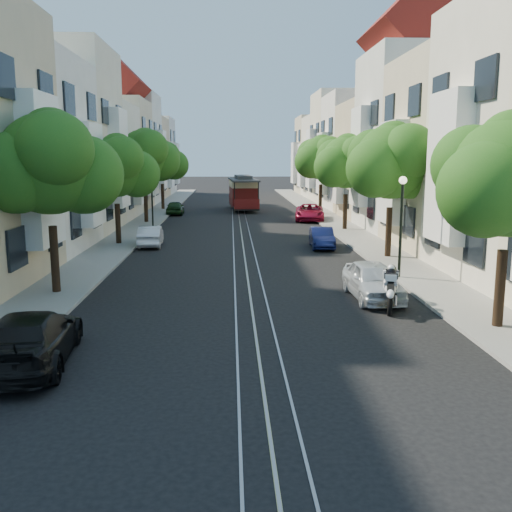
{
  "coord_description": "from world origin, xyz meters",
  "views": [
    {
      "loc": [
        -0.68,
        -18.98,
        5.07
      ],
      "look_at": [
        0.28,
        2.95,
        1.23
      ],
      "focal_mm": 40.0,
      "sensor_mm": 36.0,
      "label": 1
    }
  ],
  "objects": [
    {
      "name": "ground",
      "position": [
        0.0,
        28.0,
        0.0
      ],
      "size": [
        200.0,
        200.0,
        0.0
      ],
      "primitive_type": "plane",
      "color": "black",
      "rests_on": "ground"
    },
    {
      "name": "sidewalk_east",
      "position": [
        7.25,
        28.0,
        0.06
      ],
      "size": [
        2.5,
        80.0,
        0.12
      ],
      "primitive_type": "cube",
      "color": "gray",
      "rests_on": "ground"
    },
    {
      "name": "sidewalk_west",
      "position": [
        -7.25,
        28.0,
        0.06
      ],
      "size": [
        2.5,
        80.0,
        0.12
      ],
      "primitive_type": "cube",
      "color": "gray",
      "rests_on": "ground"
    },
    {
      "name": "rail_left",
      "position": [
        -0.55,
        28.0,
        0.01
      ],
      "size": [
        0.06,
        80.0,
        0.02
      ],
      "primitive_type": "cube",
      "color": "gray",
      "rests_on": "ground"
    },
    {
      "name": "rail_slot",
      "position": [
        0.0,
        28.0,
        0.01
      ],
      "size": [
        0.06,
        80.0,
        0.02
      ],
      "primitive_type": "cube",
      "color": "gray",
      "rests_on": "ground"
    },
    {
      "name": "rail_right",
      "position": [
        0.55,
        28.0,
        0.01
      ],
      "size": [
        0.06,
        80.0,
        0.02
      ],
      "primitive_type": "cube",
      "color": "gray",
      "rests_on": "ground"
    },
    {
      "name": "lane_line",
      "position": [
        0.0,
        28.0,
        0.0
      ],
      "size": [
        0.08,
        80.0,
        0.01
      ],
      "primitive_type": "cube",
      "color": "tan",
      "rests_on": "ground"
    },
    {
      "name": "townhouses_east",
      "position": [
        11.87,
        27.91,
        5.18
      ],
      "size": [
        7.75,
        72.0,
        12.0
      ],
      "color": "beige",
      "rests_on": "ground"
    },
    {
      "name": "townhouses_west",
      "position": [
        -11.87,
        27.91,
        5.08
      ],
      "size": [
        7.75,
        72.0,
        11.76
      ],
      "color": "silver",
      "rests_on": "ground"
    },
    {
      "name": "tree_e_a",
      "position": [
        7.26,
        -3.02,
        4.4
      ],
      "size": [
        4.72,
        3.87,
        6.27
      ],
      "color": "black",
      "rests_on": "ground"
    },
    {
      "name": "tree_e_b",
      "position": [
        7.26,
        8.98,
        4.73
      ],
      "size": [
        4.93,
        4.08,
        6.68
      ],
      "color": "black",
      "rests_on": "ground"
    },
    {
      "name": "tree_e_c",
      "position": [
        7.26,
        19.98,
        4.6
      ],
      "size": [
        4.84,
        3.99,
        6.52
      ],
      "color": "black",
      "rests_on": "ground"
    },
    {
      "name": "tree_e_d",
      "position": [
        7.26,
        30.98,
        4.87
      ],
      "size": [
        5.01,
        4.16,
        6.85
      ],
      "color": "black",
      "rests_on": "ground"
    },
    {
      "name": "tree_w_a",
      "position": [
        -7.14,
        1.98,
        4.73
      ],
      "size": [
        4.93,
        4.08,
        6.68
      ],
      "color": "black",
      "rests_on": "ground"
    },
    {
      "name": "tree_w_b",
      "position": [
        -7.14,
        13.98,
        4.4
      ],
      "size": [
        4.72,
        3.87,
        6.27
      ],
      "color": "black",
      "rests_on": "ground"
    },
    {
      "name": "tree_w_c",
      "position": [
        -7.14,
        24.98,
        5.07
      ],
      "size": [
        5.13,
        4.28,
        7.09
      ],
      "color": "black",
      "rests_on": "ground"
    },
    {
      "name": "tree_w_d",
      "position": [
        -7.14,
        35.98,
        4.6
      ],
      "size": [
        4.84,
        3.99,
        6.52
      ],
      "color": "black",
      "rests_on": "ground"
    },
    {
      "name": "lamp_east",
      "position": [
        6.3,
        4.0,
        2.85
      ],
      "size": [
        0.32,
        0.32,
        4.16
      ],
      "color": "black",
      "rests_on": "ground"
    },
    {
      "name": "lamp_west",
      "position": [
        -6.3,
        22.0,
        2.85
      ],
      "size": [
        0.32,
        0.32,
        4.16
      ],
      "color": "black",
      "rests_on": "ground"
    },
    {
      "name": "sportbike_rider",
      "position": [
        4.61,
        -0.71,
        0.85
      ],
      "size": [
        0.92,
        2.1,
        1.51
      ],
      "rotation": [
        0.0,
        0.0,
        -0.28
      ],
      "color": "black",
      "rests_on": "ground"
    },
    {
      "name": "cable_car",
      "position": [
        0.5,
        35.67,
        1.78
      ],
      "size": [
        2.93,
        7.97,
        3.01
      ],
      "rotation": [
        0.0,
        0.0,
        0.06
      ],
      "color": "black",
      "rests_on": "ground"
    },
    {
      "name": "parked_car_e_near",
      "position": [
        4.4,
        0.85,
        0.67
      ],
      "size": [
        1.71,
        4.01,
        1.35
      ],
      "primitive_type": "imported",
      "rotation": [
        0.0,
        0.0,
        0.03
      ],
      "color": "silver",
      "rests_on": "ground"
    },
    {
      "name": "parked_car_e_mid",
      "position": [
        4.4,
        12.47,
        0.57
      ],
      "size": [
        1.41,
        3.54,
        1.14
      ],
      "primitive_type": "imported",
      "rotation": [
        0.0,
        0.0,
        -0.06
      ],
      "color": "#0D1442",
      "rests_on": "ground"
    },
    {
      "name": "parked_car_e_far",
      "position": [
        5.6,
        26.2,
        0.67
      ],
      "size": [
        2.82,
        5.04,
        1.33
      ],
      "primitive_type": "imported",
      "rotation": [
        0.0,
        0.0,
        -0.13
      ],
      "color": "maroon",
      "rests_on": "ground"
    },
    {
      "name": "parked_car_w_near",
      "position": [
        -5.6,
        -5.39,
        0.68
      ],
      "size": [
        2.36,
        4.88,
        1.37
      ],
      "primitive_type": "imported",
      "rotation": [
        0.0,
        0.0,
        3.24
      ],
      "color": "black",
      "rests_on": "ground"
    },
    {
      "name": "parked_car_w_mid",
      "position": [
        -5.29,
        13.51,
        0.59
      ],
      "size": [
        1.45,
        3.66,
        1.18
      ],
      "primitive_type": "imported",
      "rotation": [
        0.0,
        0.0,
        3.2
      ],
      "color": "silver",
      "rests_on": "ground"
    },
    {
      "name": "parked_car_w_far",
      "position": [
        -5.6,
        31.46,
        0.61
      ],
      "size": [
        1.49,
        3.61,
        1.22
      ],
      "primitive_type": "imported",
      "rotation": [
        0.0,
        0.0,
        3.15
      ],
      "color": "black",
      "rests_on": "ground"
    }
  ]
}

